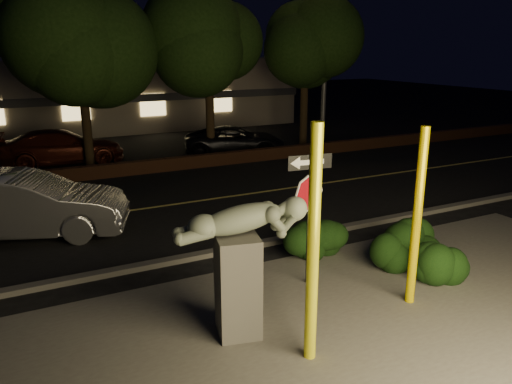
# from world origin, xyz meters

# --- Properties ---
(ground) EXTENTS (90.00, 90.00, 0.00)m
(ground) POSITION_xyz_m (0.00, 10.00, 0.00)
(ground) COLOR black
(ground) RESTS_ON ground
(patio) EXTENTS (14.00, 6.00, 0.02)m
(patio) POSITION_xyz_m (0.00, -1.00, 0.01)
(patio) COLOR #4C4944
(patio) RESTS_ON ground
(road) EXTENTS (80.00, 8.00, 0.01)m
(road) POSITION_xyz_m (0.00, 7.00, 0.01)
(road) COLOR black
(road) RESTS_ON ground
(lane_marking) EXTENTS (80.00, 0.12, 0.00)m
(lane_marking) POSITION_xyz_m (0.00, 7.00, 0.02)
(lane_marking) COLOR gold
(lane_marking) RESTS_ON road
(curb) EXTENTS (80.00, 0.25, 0.12)m
(curb) POSITION_xyz_m (0.00, 2.90, 0.06)
(curb) COLOR #4C4944
(curb) RESTS_ON ground
(brick_wall) EXTENTS (40.00, 0.35, 0.50)m
(brick_wall) POSITION_xyz_m (0.00, 11.30, 0.25)
(brick_wall) COLOR #4F2A19
(brick_wall) RESTS_ON ground
(parking_lot) EXTENTS (40.00, 12.00, 0.01)m
(parking_lot) POSITION_xyz_m (0.00, 17.00, 0.01)
(parking_lot) COLOR black
(parking_lot) RESTS_ON ground
(building) EXTENTS (22.00, 10.20, 4.00)m
(building) POSITION_xyz_m (0.00, 24.99, 2.00)
(building) COLOR gray
(building) RESTS_ON ground
(tree_far_b) EXTENTS (5.20, 5.20, 8.41)m
(tree_far_b) POSITION_xyz_m (-2.50, 13.20, 6.05)
(tree_far_b) COLOR black
(tree_far_b) RESTS_ON ground
(tree_far_c) EXTENTS (4.80, 4.80, 7.84)m
(tree_far_c) POSITION_xyz_m (2.50, 12.80, 5.66)
(tree_far_c) COLOR black
(tree_far_c) RESTS_ON ground
(tree_far_d) EXTENTS (4.40, 4.40, 7.42)m
(tree_far_d) POSITION_xyz_m (7.50, 13.30, 5.42)
(tree_far_d) COLOR black
(tree_far_d) RESTS_ON ground
(yellow_pole_left) EXTENTS (0.18, 0.18, 3.65)m
(yellow_pole_left) POSITION_xyz_m (-1.57, -1.44, 1.83)
(yellow_pole_left) COLOR yellow
(yellow_pole_left) RESTS_ON ground
(yellow_pole_right) EXTENTS (0.17, 0.17, 3.33)m
(yellow_pole_right) POSITION_xyz_m (1.06, -0.81, 1.66)
(yellow_pole_right) COLOR #E7C900
(yellow_pole_right) RESTS_ON ground
(signpost) EXTENTS (0.90, 0.16, 2.67)m
(signpost) POSITION_xyz_m (-0.25, 0.73, 1.90)
(signpost) COLOR black
(signpost) RESTS_ON ground
(sculpture) EXTENTS (2.18, 1.00, 2.33)m
(sculpture) POSITION_xyz_m (-2.23, -0.34, 1.43)
(sculpture) COLOR #4C4944
(sculpture) RESTS_ON ground
(hedge_center) EXTENTS (1.87, 0.89, 0.97)m
(hedge_center) POSITION_xyz_m (0.55, 1.90, 0.48)
(hedge_center) COLOR black
(hedge_center) RESTS_ON ground
(hedge_right) EXTENTS (1.98, 1.44, 1.16)m
(hedge_right) POSITION_xyz_m (2.08, 0.44, 0.58)
(hedge_right) COLOR black
(hedge_right) RESTS_ON ground
(hedge_far_right) EXTENTS (1.43, 0.99, 0.93)m
(hedge_far_right) POSITION_xyz_m (2.17, -0.34, 0.47)
(hedge_far_right) COLOR black
(hedge_far_right) RESTS_ON ground
(streetlight) EXTENTS (1.61, 0.69, 10.97)m
(streetlight) POSITION_xyz_m (8.08, 12.94, 6.52)
(streetlight) COLOR #525257
(streetlight) RESTS_ON ground
(silver_sedan) EXTENTS (5.22, 3.26, 1.62)m
(silver_sedan) POSITION_xyz_m (-5.15, 6.16, 0.81)
(silver_sedan) COLOR #AFAFB5
(silver_sedan) RESTS_ON ground
(parked_car_darkred) EXTENTS (4.97, 2.32, 1.40)m
(parked_car_darkred) POSITION_xyz_m (-3.38, 14.40, 0.70)
(parked_car_darkred) COLOR #45150C
(parked_car_darkred) RESTS_ON ground
(parked_car_dark) EXTENTS (4.87, 3.49, 1.23)m
(parked_car_dark) POSITION_xyz_m (3.75, 13.06, 0.62)
(parked_car_dark) COLOR black
(parked_car_dark) RESTS_ON ground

